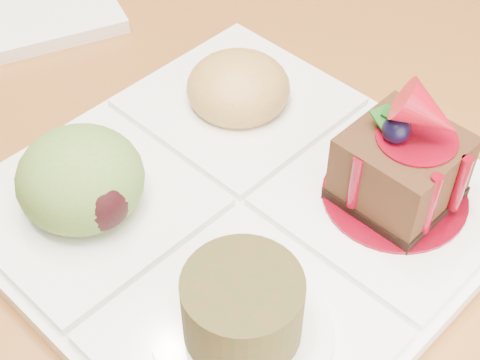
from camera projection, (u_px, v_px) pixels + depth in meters
ground at (70, 354)px, 1.25m from camera, size 6.00×6.00×0.00m
sampler_plate at (232, 193)px, 0.45m from camera, size 0.31×0.31×0.11m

